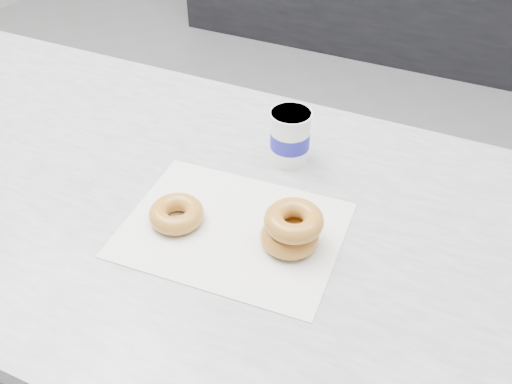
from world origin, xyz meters
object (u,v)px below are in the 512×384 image
at_px(donut_single, 176,214).
at_px(donut_stack, 292,229).
at_px(counter, 119,320).
at_px(coffee_cup, 290,136).

relative_size(donut_single, donut_stack, 0.76).
bearing_deg(counter, coffee_cup, 27.74).
bearing_deg(counter, donut_single, -12.88).
bearing_deg(coffee_cup, donut_single, -107.66).
height_order(donut_single, coffee_cup, coffee_cup).
height_order(donut_stack, coffee_cup, coffee_cup).
xyz_separation_m(counter, donut_single, (0.23, -0.05, 0.47)).
relative_size(counter, donut_stack, 26.18).
bearing_deg(donut_stack, coffee_cup, 112.87).
distance_m(donut_stack, coffee_cup, 0.22).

